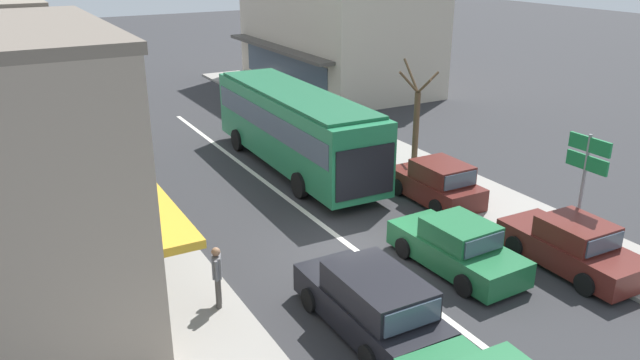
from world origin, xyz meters
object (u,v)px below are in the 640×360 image
(directional_road_sign, at_px, (587,164))
(pedestrian_far_walker, at_px, (143,169))
(wagon_behind_bus_near, at_px, (372,303))
(street_tree_right, at_px, (416,122))
(sedan_queue_gap_filler, at_px, (457,247))
(pedestrian_with_handbag_near, at_px, (217,273))
(city_bus, at_px, (295,124))
(parked_sedan_kerb_front, at_px, (572,247))
(traffic_light_downstreet, at_px, (104,73))
(pedestrian_browsing_midblock, at_px, (157,211))
(parked_hatchback_kerb_second, at_px, (437,183))

(directional_road_sign, relative_size, pedestrian_far_walker, 2.21)
(wagon_behind_bus_near, height_order, street_tree_right, street_tree_right)
(sedan_queue_gap_filler, distance_m, pedestrian_far_walker, 11.61)
(pedestrian_with_handbag_near, bearing_deg, directional_road_sign, -10.44)
(city_bus, relative_size, directional_road_sign, 3.03)
(city_bus, distance_m, pedestrian_far_walker, 6.26)
(sedan_queue_gap_filler, height_order, directional_road_sign, directional_road_sign)
(city_bus, relative_size, pedestrian_with_handbag_near, 6.69)
(pedestrian_far_walker, bearing_deg, city_bus, 1.02)
(sedan_queue_gap_filler, xyz_separation_m, street_tree_right, (3.96, 7.21, 1.39))
(parked_sedan_kerb_front, xyz_separation_m, pedestrian_with_handbag_near, (-9.56, 2.76, 0.40))
(parked_sedan_kerb_front, distance_m, street_tree_right, 8.94)
(parked_sedan_kerb_front, xyz_separation_m, street_tree_right, (1.07, 8.76, 1.39))
(directional_road_sign, bearing_deg, pedestrian_far_walker, 134.64)
(traffic_light_downstreet, bearing_deg, sedan_queue_gap_filler, -73.89)
(pedestrian_browsing_midblock, bearing_deg, pedestrian_with_handbag_near, -86.69)
(traffic_light_downstreet, xyz_separation_m, pedestrian_with_handbag_near, (-1.07, -18.18, -1.79))
(directional_road_sign, xyz_separation_m, pedestrian_far_walker, (-10.35, 10.48, -1.64))
(pedestrian_far_walker, bearing_deg, traffic_light_downstreet, 85.68)
(parked_hatchback_kerb_second, height_order, traffic_light_downstreet, traffic_light_downstreet)
(pedestrian_with_handbag_near, height_order, pedestrian_browsing_midblock, same)
(parked_sedan_kerb_front, bearing_deg, city_bus, 104.86)
(sedan_queue_gap_filler, bearing_deg, city_bus, 90.74)
(parked_hatchback_kerb_second, distance_m, street_tree_right, 3.61)
(parked_hatchback_kerb_second, relative_size, street_tree_right, 0.83)
(directional_road_sign, distance_m, pedestrian_far_walker, 14.81)
(directional_road_sign, bearing_deg, parked_sedan_kerb_front, -144.80)
(parked_sedan_kerb_front, height_order, pedestrian_far_walker, pedestrian_far_walker)
(directional_road_sign, height_order, street_tree_right, street_tree_right)
(pedestrian_with_handbag_near, bearing_deg, pedestrian_far_walker, 87.73)
(traffic_light_downstreet, bearing_deg, street_tree_right, -51.85)
(pedestrian_with_handbag_near, distance_m, pedestrian_browsing_midblock, 4.55)
(city_bus, height_order, street_tree_right, street_tree_right)
(directional_road_sign, bearing_deg, pedestrian_browsing_midblock, 149.24)
(wagon_behind_bus_near, xyz_separation_m, directional_road_sign, (7.81, 0.63, 1.96))
(traffic_light_downstreet, xyz_separation_m, street_tree_right, (9.56, -12.18, -0.80))
(parked_hatchback_kerb_second, bearing_deg, pedestrian_browsing_midblock, 170.42)
(city_bus, distance_m, pedestrian_browsing_midblock, 7.97)
(city_bus, xyz_separation_m, sedan_queue_gap_filler, (0.13, -9.83, -1.22))
(directional_road_sign, distance_m, street_tree_right, 8.00)
(parked_sedan_kerb_front, relative_size, parked_hatchback_kerb_second, 1.14)
(traffic_light_downstreet, relative_size, street_tree_right, 0.94)
(street_tree_right, bearing_deg, city_bus, 147.42)
(street_tree_right, relative_size, pedestrian_browsing_midblock, 2.73)
(pedestrian_with_handbag_near, bearing_deg, sedan_queue_gap_filler, -10.30)
(parked_hatchback_kerb_second, bearing_deg, street_tree_right, 66.70)
(pedestrian_browsing_midblock, bearing_deg, sedan_queue_gap_filler, -39.71)
(wagon_behind_bus_near, bearing_deg, sedan_queue_gap_filler, 19.99)
(street_tree_right, xyz_separation_m, pedestrian_browsing_midblock, (-10.90, -1.46, -0.99))
(sedan_queue_gap_filler, relative_size, street_tree_right, 0.96)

